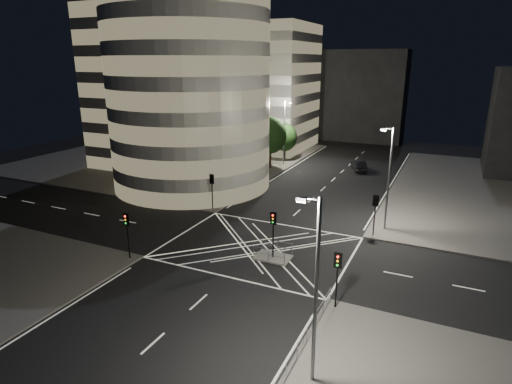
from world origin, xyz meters
The scene contains 24 objects.
ground centered at (0.00, 0.00, 0.00)m, with size 120.00×120.00×0.00m, color black.
sidewalk_far_left centered at (-29.00, 27.00, 0.07)m, with size 42.00×42.00×0.15m, color #575451.
central_island centered at (2.00, -1.50, 0.07)m, with size 3.00×2.00×0.15m, color slate.
office_tower_curved centered at (-20.74, 18.74, 12.65)m, with size 30.00×29.00×27.20m.
office_block_rear centered at (-22.00, 42.00, 11.15)m, with size 24.00×16.00×22.00m, color #989690.
building_far_end centered at (-4.00, 58.00, 9.00)m, with size 18.00×8.00×18.00m, color black.
tree_a centered at (-10.50, 9.00, 4.10)m, with size 4.14×4.14×6.34m.
tree_b centered at (-10.50, 15.00, 4.70)m, with size 5.00×5.00×7.43m.
tree_c centered at (-10.50, 21.00, 4.35)m, with size 4.37×4.37×6.72m.
tree_d centered at (-10.50, 27.00, 5.20)m, with size 4.86×4.86×7.86m.
tree_e centered at (-10.50, 33.00, 3.92)m, with size 3.98×3.98×6.07m.
traffic_signal_fl centered at (-8.80, 6.80, 2.91)m, with size 0.55×0.22×4.00m.
traffic_signal_nl centered at (-8.80, -6.80, 2.91)m, with size 0.55×0.22×4.00m.
traffic_signal_fr centered at (8.80, 6.80, 2.91)m, with size 0.55×0.22×4.00m.
traffic_signal_nr centered at (8.80, -6.80, 2.91)m, with size 0.55×0.22×4.00m.
traffic_signal_island centered at (2.00, -1.50, 2.91)m, with size 0.55×0.22×4.00m.
street_lamp_left_near centered at (-9.44, 12.00, 5.54)m, with size 1.25×0.25×10.00m.
street_lamp_left_far centered at (-9.44, 30.00, 5.54)m, with size 1.25×0.25×10.00m.
street_lamp_right_far centered at (9.44, 9.00, 5.54)m, with size 1.25×0.25×10.00m.
street_lamp_right_near centered at (9.44, -14.00, 5.54)m, with size 1.25×0.25×10.00m.
railing_near_right centered at (8.30, -12.15, 0.70)m, with size 0.06×11.70×1.10m, color slate.
railing_island_south centered at (2.00, -2.40, 0.70)m, with size 2.80×0.06×1.10m, color slate.
railing_island_north centered at (2.00, -0.60, 0.70)m, with size 2.80×0.06×1.10m, color slate.
sedan centered at (2.10, 31.64, 0.77)m, with size 1.63×4.66×1.54m, color black.
Camera 1 is at (14.65, -31.88, 16.07)m, focal length 30.00 mm.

